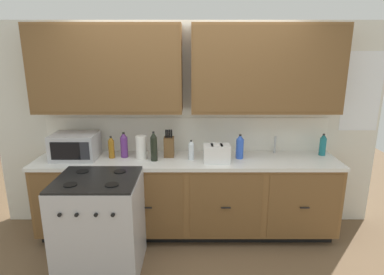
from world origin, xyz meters
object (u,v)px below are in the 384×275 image
at_px(microwave, 76,146).
at_px(bottle_teal, 324,145).
at_px(bottle_violet, 125,145).
at_px(stove_range, 101,224).
at_px(bottle_clear, 192,150).
at_px(paper_towel_roll, 142,147).
at_px(bottle_amber, 112,147).
at_px(bottle_blue, 241,147).
at_px(toaster, 217,153).
at_px(bottle_dark, 155,147).
at_px(knife_block, 170,146).

relative_size(microwave, bottle_teal, 1.92).
bearing_deg(bottle_violet, stove_range, -99.60).
bearing_deg(bottle_teal, bottle_clear, -174.11).
xyz_separation_m(paper_towel_roll, bottle_amber, (-0.33, 0.03, -0.01)).
bearing_deg(bottle_amber, bottle_blue, -0.56).
bearing_deg(bottle_blue, bottle_violet, 177.91).
xyz_separation_m(bottle_clear, bottle_amber, (-0.88, 0.06, 0.01)).
bearing_deg(bottle_teal, toaster, -169.05).
relative_size(stove_range, bottle_violet, 3.34).
distance_m(bottle_clear, bottle_dark, 0.41).
xyz_separation_m(stove_range, knife_block, (0.62, 0.72, 0.56)).
relative_size(paper_towel_roll, bottle_violet, 0.91).
distance_m(stove_range, toaster, 1.36).
height_order(microwave, bottle_teal, microwave).
xyz_separation_m(microwave, bottle_amber, (0.39, 0.01, -0.02)).
xyz_separation_m(bottle_violet, bottle_dark, (0.35, -0.13, 0.02)).
bearing_deg(bottle_clear, paper_towel_roll, 177.21).
relative_size(paper_towel_roll, bottle_blue, 0.95).
bearing_deg(stove_range, bottle_dark, 50.62).
relative_size(stove_range, bottle_clear, 4.30).
relative_size(knife_block, bottle_clear, 1.40).
relative_size(bottle_violet, bottle_amber, 1.15).
bearing_deg(bottle_teal, bottle_dark, -174.23).
bearing_deg(bottle_amber, bottle_dark, -11.02).
distance_m(bottle_violet, bottle_blue, 1.28).
bearing_deg(microwave, paper_towel_roll, -1.20).
relative_size(toaster, knife_block, 0.90).
height_order(paper_towel_roll, bottle_violet, bottle_violet).
distance_m(microwave, paper_towel_roll, 0.73).
height_order(bottle_clear, bottle_blue, bottle_blue).
height_order(toaster, bottle_blue, bottle_blue).
height_order(paper_towel_roll, bottle_blue, bottle_blue).
relative_size(knife_block, bottle_violet, 1.09).
bearing_deg(bottle_clear, knife_block, 155.06).
xyz_separation_m(bottle_clear, bottle_blue, (0.53, 0.04, 0.02)).
height_order(microwave, knife_block, knife_block).
xyz_separation_m(stove_range, bottle_clear, (0.87, 0.60, 0.55)).
distance_m(knife_block, bottle_teal, 1.74).
bearing_deg(bottle_violet, knife_block, 3.03).
xyz_separation_m(bottle_teal, bottle_dark, (-1.89, -0.19, 0.04)).
distance_m(knife_block, bottle_amber, 0.64).
distance_m(toaster, bottle_blue, 0.29).
distance_m(knife_block, bottle_dark, 0.22).
height_order(stove_range, bottle_clear, bottle_clear).
relative_size(stove_range, bottle_amber, 3.84).
distance_m(toaster, bottle_dark, 0.68).
xyz_separation_m(bottle_violet, bottle_clear, (0.75, -0.09, -0.03)).
height_order(microwave, bottle_clear, microwave).
bearing_deg(toaster, bottle_teal, 10.95).
height_order(bottle_violet, bottle_dark, bottle_dark).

